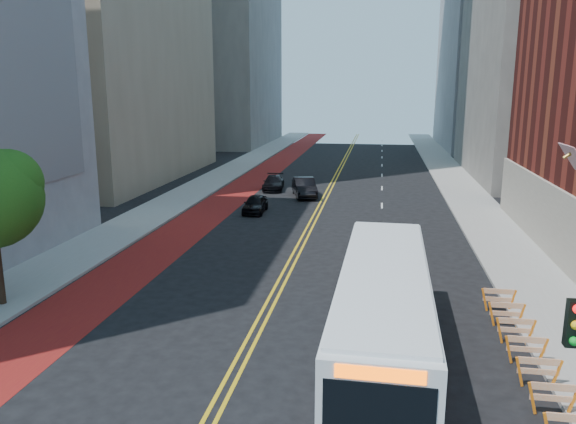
% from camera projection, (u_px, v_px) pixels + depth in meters
% --- Properties ---
extents(ground, '(160.00, 160.00, 0.00)m').
position_uv_depth(ground, '(217.00, 406.00, 16.57)').
color(ground, black).
rests_on(ground, ground).
extents(sidewalk_left, '(4.00, 140.00, 0.15)m').
position_uv_depth(sidewalk_left, '(181.00, 198.00, 47.34)').
color(sidewalk_left, gray).
rests_on(sidewalk_left, ground).
extents(sidewalk_right, '(4.00, 140.00, 0.15)m').
position_uv_depth(sidewalk_right, '(476.00, 208.00, 43.55)').
color(sidewalk_right, gray).
rests_on(sidewalk_right, ground).
extents(bus_lane_paint, '(3.60, 140.00, 0.01)m').
position_uv_depth(bus_lane_paint, '(225.00, 200.00, 46.74)').
color(bus_lane_paint, maroon).
rests_on(bus_lane_paint, ground).
extents(center_line_inner, '(0.14, 140.00, 0.01)m').
position_uv_depth(center_line_inner, '(320.00, 204.00, 45.49)').
color(center_line_inner, gold).
rests_on(center_line_inner, ground).
extents(center_line_outer, '(0.14, 140.00, 0.01)m').
position_uv_depth(center_line_outer, '(324.00, 204.00, 45.43)').
color(center_line_outer, gold).
rests_on(center_line_outer, ground).
extents(lane_dashes, '(0.14, 98.20, 0.01)m').
position_uv_depth(lane_dashes, '(382.00, 188.00, 52.41)').
color(lane_dashes, silver).
rests_on(lane_dashes, ground).
extents(construction_barriers, '(1.42, 10.91, 1.00)m').
position_uv_depth(construction_barriers, '(532.00, 356.00, 18.20)').
color(construction_barriers, orange).
rests_on(construction_barriers, ground).
extents(transit_bus, '(3.09, 12.96, 3.55)m').
position_uv_depth(transit_bus, '(383.00, 314.00, 18.60)').
color(transit_bus, silver).
rests_on(transit_bus, ground).
extents(car_a, '(1.62, 3.84, 1.30)m').
position_uv_depth(car_a, '(255.00, 204.00, 42.15)').
color(car_a, black).
rests_on(car_a, ground).
extents(car_b, '(2.93, 5.16, 1.61)m').
position_uv_depth(car_b, '(304.00, 187.00, 48.26)').
color(car_b, black).
rests_on(car_b, ground).
extents(car_c, '(2.24, 4.58, 1.28)m').
position_uv_depth(car_c, '(273.00, 183.00, 51.52)').
color(car_c, black).
rests_on(car_c, ground).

